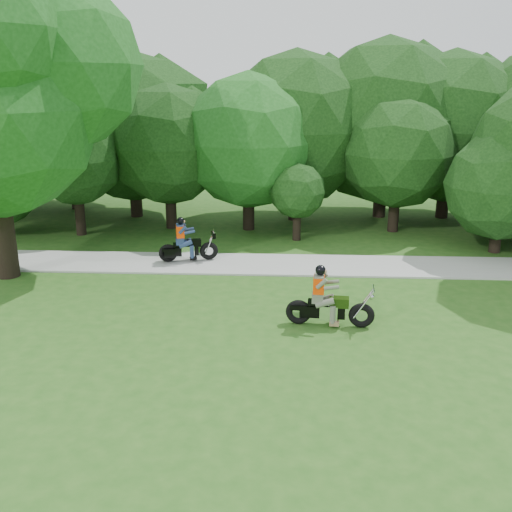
{
  "coord_description": "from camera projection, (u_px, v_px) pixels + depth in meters",
  "views": [
    {
      "loc": [
        -2.04,
        -9.67,
        5.72
      ],
      "look_at": [
        -2.79,
        4.92,
        1.26
      ],
      "focal_mm": 40.0,
      "sensor_mm": 36.0,
      "label": 1
    }
  ],
  "objects": [
    {
      "name": "walkway",
      "position": [
        347.0,
        266.0,
        18.44
      ],
      "size": [
        60.0,
        2.2,
        0.06
      ],
      "primitive_type": "cube",
      "color": "#A0A09B",
      "rests_on": "ground"
    },
    {
      "name": "tree_line",
      "position": [
        349.0,
        133.0,
        23.55
      ],
      "size": [
        39.1,
        12.0,
        7.6
      ],
      "color": "black",
      "rests_on": "ground"
    },
    {
      "name": "touring_motorcycle",
      "position": [
        185.0,
        245.0,
        18.67
      ],
      "size": [
        1.93,
        0.91,
        1.49
      ],
      "rotation": [
        0.0,
        0.0,
        0.24
      ],
      "color": "black",
      "rests_on": "walkway"
    },
    {
      "name": "chopper_motorcycle",
      "position": [
        326.0,
        304.0,
        13.83
      ],
      "size": [
        2.17,
        0.62,
        1.55
      ],
      "rotation": [
        0.0,
        0.0,
        -0.09
      ],
      "color": "black",
      "rests_on": "ground"
    },
    {
      "name": "ground",
      "position": [
        389.0,
        397.0,
        10.81
      ],
      "size": [
        100.0,
        100.0,
        0.0
      ],
      "primitive_type": "plane",
      "color": "#255418",
      "rests_on": "ground"
    }
  ]
}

